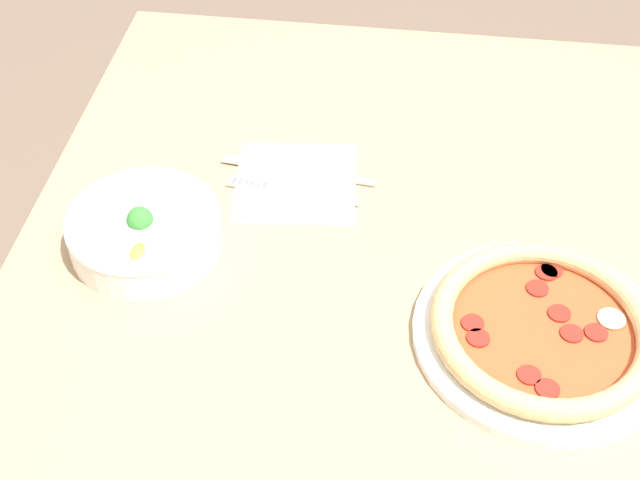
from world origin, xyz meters
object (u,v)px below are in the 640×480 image
Objects in this scene: pizza at (542,330)px; bowl at (145,229)px; fork at (294,192)px; knife at (305,172)px.

pizza is 0.49m from bowl.
fork and knife have the same top height.
bowl is 0.89× the size of knife.
knife is (0.16, -0.18, -0.02)m from bowl.
bowl is 0.24m from knife.
pizza is 1.60× the size of fork.
fork is 0.04m from knife.
fork is at bearing 86.73° from knife.
bowl is at bearing 48.96° from knife.
pizza is at bearing 147.34° from knife.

